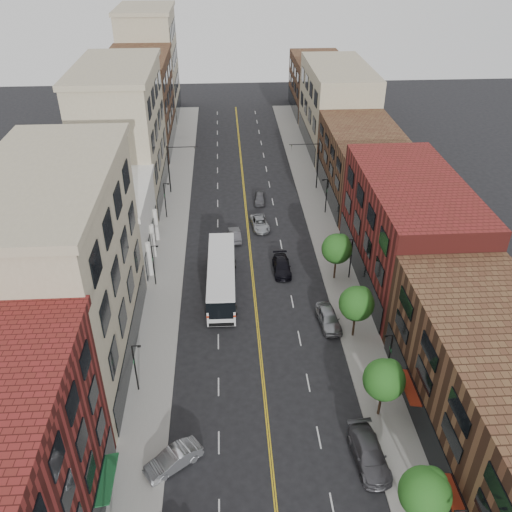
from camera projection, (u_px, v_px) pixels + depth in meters
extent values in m
plane|color=black|center=(271.00, 461.00, 41.38)|extent=(220.00, 220.00, 0.00)
cube|color=gray|center=(172.00, 235.00, 70.33)|extent=(4.00, 110.00, 0.15)
cube|color=gray|center=(324.00, 231.00, 71.38)|extent=(4.00, 110.00, 0.15)
cube|color=tan|center=(64.00, 276.00, 46.64)|extent=(10.00, 22.00, 18.00)
cube|color=silver|center=(108.00, 226.00, 64.49)|extent=(10.00, 14.00, 8.00)
cube|color=tan|center=(123.00, 136.00, 76.16)|extent=(10.00, 20.00, 18.00)
cube|color=brown|center=(141.00, 104.00, 93.83)|extent=(10.00, 20.00, 15.00)
cube|color=tan|center=(150.00, 65.00, 107.67)|extent=(10.00, 16.00, 20.00)
cube|color=brown|center=(504.00, 405.00, 39.59)|extent=(10.00, 26.00, 10.00)
cube|color=maroon|center=(408.00, 231.00, 59.30)|extent=(10.00, 22.00, 12.00)
cube|color=brown|center=(363.00, 165.00, 77.55)|extent=(10.00, 20.00, 10.00)
cube|color=tan|center=(337.00, 107.00, 94.19)|extent=(10.00, 22.00, 14.00)
cube|color=brown|center=(318.00, 85.00, 111.86)|extent=(10.00, 18.00, 11.00)
sphere|color=#215418|center=(425.00, 493.00, 34.64)|extent=(3.40, 3.40, 3.40)
sphere|color=#215418|center=(432.00, 482.00, 34.73)|extent=(2.04, 2.04, 2.04)
cylinder|color=black|center=(380.00, 403.00, 44.49)|extent=(0.22, 0.22, 2.50)
sphere|color=#215418|center=(384.00, 380.00, 43.08)|extent=(3.40, 3.40, 3.40)
sphere|color=#215418|center=(390.00, 371.00, 43.17)|extent=(2.04, 2.04, 2.04)
cylinder|color=black|center=(354.00, 325.00, 52.92)|extent=(0.22, 0.22, 2.50)
sphere|color=#215418|center=(357.00, 304.00, 51.51)|extent=(3.40, 3.40, 3.40)
sphere|color=#215418|center=(361.00, 297.00, 51.60)|extent=(2.04, 2.04, 2.04)
cylinder|color=black|center=(335.00, 269.00, 61.36)|extent=(0.22, 0.22, 2.50)
sphere|color=#215418|center=(337.00, 249.00, 59.94)|extent=(3.40, 3.40, 3.40)
sphere|color=#215418|center=(341.00, 243.00, 60.03)|extent=(2.04, 2.04, 2.04)
cylinder|color=black|center=(135.00, 368.00, 46.13)|extent=(0.14, 0.14, 5.00)
cylinder|color=black|center=(136.00, 346.00, 44.81)|extent=(0.70, 0.10, 0.10)
cube|color=black|center=(139.00, 346.00, 44.85)|extent=(0.28, 0.14, 0.14)
cube|color=#19592D|center=(134.00, 360.00, 45.65)|extent=(0.04, 0.55, 0.35)
cylinder|color=black|center=(154.00, 265.00, 59.63)|extent=(0.14, 0.14, 5.00)
cylinder|color=black|center=(155.00, 246.00, 58.31)|extent=(0.70, 0.10, 0.10)
cube|color=black|center=(157.00, 246.00, 58.35)|extent=(0.28, 0.14, 0.14)
cube|color=#19592D|center=(153.00, 259.00, 59.15)|extent=(0.04, 0.55, 0.35)
cylinder|color=black|center=(165.00, 201.00, 73.12)|extent=(0.14, 0.14, 5.00)
cylinder|color=black|center=(166.00, 184.00, 71.80)|extent=(0.70, 0.10, 0.10)
cube|color=black|center=(168.00, 184.00, 71.84)|extent=(0.28, 0.14, 0.14)
cube|color=#19592D|center=(165.00, 195.00, 72.64)|extent=(0.04, 0.55, 0.35)
cylinder|color=black|center=(461.00, 511.00, 32.43)|extent=(0.70, 0.10, 0.10)
cube|color=black|center=(457.00, 512.00, 32.45)|extent=(0.28, 0.14, 0.14)
cylinder|color=black|center=(389.00, 357.00, 47.28)|extent=(0.14, 0.14, 5.00)
cylinder|color=black|center=(389.00, 335.00, 45.93)|extent=(0.70, 0.10, 0.10)
cube|color=black|center=(386.00, 336.00, 45.94)|extent=(0.28, 0.14, 0.14)
cube|color=#19592D|center=(391.00, 349.00, 46.80)|extent=(0.04, 0.55, 0.35)
cylinder|color=black|center=(351.00, 259.00, 60.78)|extent=(0.14, 0.14, 5.00)
cylinder|color=black|center=(350.00, 240.00, 59.42)|extent=(0.70, 0.10, 0.10)
cube|color=black|center=(347.00, 240.00, 59.44)|extent=(0.28, 0.14, 0.14)
cube|color=#19592D|center=(352.00, 252.00, 60.30)|extent=(0.04, 0.55, 0.35)
cylinder|color=black|center=(326.00, 196.00, 74.27)|extent=(0.14, 0.14, 5.00)
cylinder|color=black|center=(325.00, 179.00, 72.92)|extent=(0.70, 0.10, 0.10)
cube|color=black|center=(323.00, 180.00, 72.93)|extent=(0.28, 0.14, 0.14)
cube|color=#19592D|center=(327.00, 190.00, 73.79)|extent=(0.04, 0.55, 0.35)
cylinder|color=black|center=(169.00, 169.00, 79.28)|extent=(0.18, 0.18, 7.20)
cylinder|color=black|center=(182.00, 147.00, 77.58)|extent=(4.40, 0.12, 0.12)
imported|color=black|center=(195.00, 149.00, 77.88)|extent=(0.15, 0.18, 0.90)
cylinder|color=black|center=(318.00, 166.00, 80.43)|extent=(0.18, 0.18, 7.20)
cylinder|color=black|center=(304.00, 144.00, 78.50)|extent=(4.40, 0.12, 0.12)
imported|color=black|center=(292.00, 147.00, 78.62)|extent=(0.15, 0.18, 0.90)
cube|color=silver|center=(222.00, 276.00, 59.33)|extent=(3.09, 13.37, 3.22)
cube|color=black|center=(221.00, 270.00, 58.91)|extent=(3.14, 13.42, 1.17)
cube|color=#B0270C|center=(222.00, 279.00, 59.50)|extent=(3.14, 13.42, 0.24)
cube|color=black|center=(221.00, 312.00, 53.53)|extent=(2.44, 0.10, 1.78)
cylinder|color=black|center=(208.00, 311.00, 56.21)|extent=(0.33, 1.07, 1.07)
cylinder|color=black|center=(236.00, 310.00, 56.33)|extent=(0.33, 1.07, 1.07)
cylinder|color=black|center=(210.00, 264.00, 63.71)|extent=(0.33, 1.07, 1.07)
cylinder|color=black|center=(235.00, 264.00, 63.83)|extent=(0.33, 1.07, 1.07)
imported|color=#A5A8AD|center=(173.00, 459.00, 40.67)|extent=(4.62, 3.91, 1.49)
imported|color=#49484D|center=(369.00, 454.00, 40.99)|extent=(2.72, 5.76, 1.62)
imported|color=#97999E|center=(328.00, 318.00, 54.74)|extent=(2.36, 5.00, 1.65)
imported|color=#4A4A4F|center=(235.00, 235.00, 69.33)|extent=(1.70, 4.08, 1.31)
imported|color=black|center=(282.00, 266.00, 63.03)|extent=(2.00, 4.87, 1.41)
imported|color=#999CA0|center=(260.00, 223.00, 71.89)|extent=(2.71, 4.95, 1.32)
imported|color=#505055|center=(260.00, 198.00, 78.22)|extent=(1.98, 4.02, 1.32)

